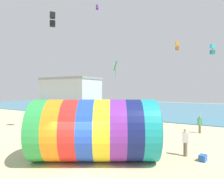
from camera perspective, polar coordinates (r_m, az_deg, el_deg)
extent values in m
plane|color=#CCBA8C|center=(10.75, -10.53, -22.64)|extent=(120.00, 120.00, 0.00)
cube|color=teal|center=(45.60, 21.91, -5.20)|extent=(120.00, 40.00, 0.10)
cylinder|color=green|center=(12.63, -19.33, -10.79)|extent=(2.56, 3.52, 3.55)
cylinder|color=orange|center=(12.38, -15.37, -11.02)|extent=(2.56, 3.52, 3.55)
cylinder|color=red|center=(12.18, -11.26, -11.20)|extent=(2.56, 3.52, 3.55)
cylinder|color=blue|center=(12.04, -7.03, -11.33)|extent=(2.56, 3.52, 3.55)
cylinder|color=yellow|center=(11.97, -2.73, -11.40)|extent=(2.56, 3.52, 3.55)
cylinder|color=purple|center=(11.97, 1.60, -11.40)|extent=(2.56, 3.52, 3.55)
cylinder|color=navy|center=(12.03, 5.92, -11.34)|extent=(2.56, 3.52, 3.55)
cylinder|color=teal|center=(12.15, 10.16, -11.22)|extent=(2.56, 3.52, 3.55)
cylinder|color=black|center=(12.24, 12.34, -11.14)|extent=(1.70, 2.85, 3.27)
cylinder|color=#726651|center=(13.73, 20.24, -15.72)|extent=(0.24, 0.24, 0.85)
cube|color=white|center=(13.55, 20.24, -12.68)|extent=(0.40, 0.31, 0.64)
sphere|color=beige|center=(13.45, 20.24, -10.80)|extent=(0.23, 0.23, 0.23)
cube|color=black|center=(21.65, -16.65, 19.66)|extent=(0.72, 0.72, 0.55)
cube|color=black|center=(21.39, -16.65, 17.59)|extent=(0.72, 0.72, 0.55)
cylinder|color=black|center=(21.52, -16.65, 18.63)|extent=(0.02, 0.02, 1.45)
cube|color=green|center=(25.31, 0.99, 6.81)|extent=(0.87, 0.90, 1.25)
cylinder|color=#1E642A|center=(25.22, 0.99, 4.81)|extent=(0.03, 0.03, 1.29)
cube|color=#2DB2C6|center=(23.43, 26.77, 10.98)|extent=(0.53, 0.53, 0.40)
cube|color=#1B6B77|center=(23.32, 26.77, 9.52)|extent=(0.53, 0.53, 0.40)
cylinder|color=black|center=(23.38, 26.77, 10.25)|extent=(0.02, 0.02, 1.07)
cube|color=orange|center=(25.81, 18.12, 12.35)|extent=(0.48, 0.48, 0.38)
cube|color=#8F4F12|center=(25.69, 18.12, 11.11)|extent=(0.48, 0.48, 0.38)
cylinder|color=black|center=(25.75, 18.12, 11.73)|extent=(0.02, 0.02, 1.01)
cube|color=purple|center=(33.36, -4.25, 22.76)|extent=(0.32, 0.32, 0.30)
cube|color=#4C1E6B|center=(33.18, -4.25, 22.05)|extent=(0.32, 0.32, 0.30)
cylinder|color=black|center=(33.27, -4.25, 22.41)|extent=(0.02, 0.02, 0.80)
cylinder|color=#726651|center=(21.06, 23.81, -10.26)|extent=(0.24, 0.24, 0.80)
cube|color=#338C4C|center=(20.94, 23.81, -8.38)|extent=(0.42, 0.39, 0.60)
sphere|color=#9E7051|center=(20.89, 23.81, -7.21)|extent=(0.22, 0.22, 0.22)
cylinder|color=black|center=(23.54, 6.05, -9.17)|extent=(0.24, 0.24, 0.81)
cube|color=red|center=(23.44, 6.05, -7.45)|extent=(0.42, 0.38, 0.61)
sphere|color=beige|center=(23.39, 6.05, -6.39)|extent=(0.22, 0.22, 0.22)
cylinder|color=black|center=(24.87, -11.85, -8.65)|extent=(0.24, 0.24, 0.84)
cube|color=red|center=(24.77, -11.85, -6.98)|extent=(0.41, 0.41, 0.63)
sphere|color=tan|center=(24.72, -11.85, -5.95)|extent=(0.23, 0.23, 0.23)
cube|color=beige|center=(44.82, -11.83, -1.33)|extent=(12.13, 6.94, 6.30)
cube|color=gray|center=(44.87, -11.83, 3.01)|extent=(12.37, 7.08, 0.50)
cube|color=#2659B2|center=(13.26, 24.52, -17.39)|extent=(0.45, 0.58, 0.36)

